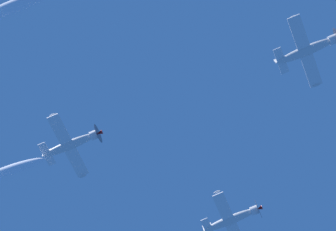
{
  "coord_description": "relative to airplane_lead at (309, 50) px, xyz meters",
  "views": [
    {
      "loc": [
        -5.13,
        -29.89,
        1.42
      ],
      "look_at": [
        -12.01,
        -1.42,
        69.31
      ],
      "focal_mm": 76.72,
      "sensor_mm": 36.0,
      "label": 1
    }
  ],
  "objects": [
    {
      "name": "airplane_lead",
      "position": [
        0.0,
        0.0,
        0.0
      ],
      "size": [
        7.26,
        8.12,
        2.25
      ],
      "color": "silver"
    },
    {
      "name": "airplane_left_wingman",
      "position": [
        -11.59,
        18.19,
        0.49
      ],
      "size": [
        7.26,
        8.11,
        2.36
      ],
      "color": "silver"
    },
    {
      "name": "airplane_slot_tail",
      "position": [
        -26.83,
        4.99,
        0.97
      ],
      "size": [
        7.26,
        8.12,
        2.31
      ],
      "color": "silver"
    }
  ]
}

